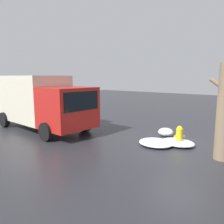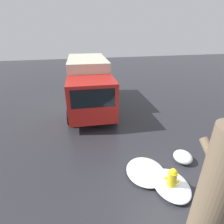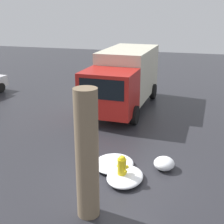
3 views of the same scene
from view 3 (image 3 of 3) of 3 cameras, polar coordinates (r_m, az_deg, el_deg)
ground_plane at (r=10.28m, az=1.77°, el=-12.57°), size 60.00×60.00×0.00m
fire_hydrant at (r=10.04m, az=1.81°, el=-10.26°), size 0.41×0.42×0.92m
tree_trunk at (r=8.01m, az=-4.58°, el=-7.78°), size 0.92×0.60×3.52m
delivery_truck at (r=17.05m, az=2.24°, el=6.36°), size 7.03×2.98×3.10m
snow_pile_by_hydrant at (r=10.26m, az=2.39°, el=-11.72°), size 1.48×1.16×0.28m
snow_pile_curbside at (r=11.02m, az=9.51°, el=-9.25°), size 0.77×0.71×0.43m
snow_pile_by_tree at (r=11.05m, az=0.32°, el=-9.41°), size 1.53×1.38×0.25m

